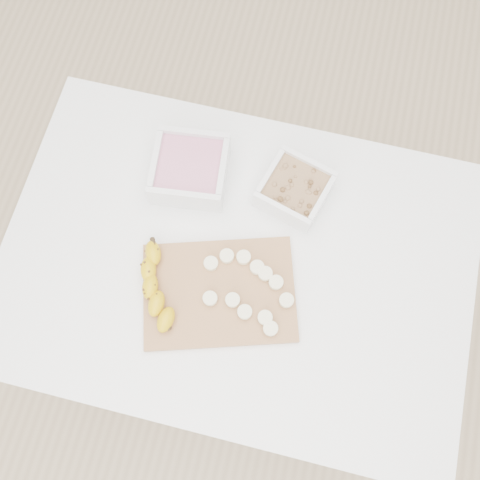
% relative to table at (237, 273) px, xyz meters
% --- Properties ---
extents(ground, '(3.50, 3.50, 0.00)m').
position_rel_table_xyz_m(ground, '(0.00, 0.00, -0.65)').
color(ground, '#C6AD89').
rests_on(ground, ground).
extents(table, '(1.00, 0.70, 0.75)m').
position_rel_table_xyz_m(table, '(0.00, 0.00, 0.00)').
color(table, white).
rests_on(table, ground).
extents(bowl_yogurt, '(0.17, 0.17, 0.07)m').
position_rel_table_xyz_m(bowl_yogurt, '(-0.14, 0.17, 0.13)').
color(bowl_yogurt, white).
rests_on(bowl_yogurt, table).
extents(bowl_granola, '(0.17, 0.17, 0.06)m').
position_rel_table_xyz_m(bowl_granola, '(0.09, 0.18, 0.13)').
color(bowl_granola, white).
rests_on(bowl_granola, table).
extents(cutting_board, '(0.36, 0.30, 0.01)m').
position_rel_table_xyz_m(cutting_board, '(-0.02, -0.07, 0.10)').
color(cutting_board, '#AB7745').
rests_on(cutting_board, table).
extents(banana, '(0.10, 0.19, 0.03)m').
position_rel_table_xyz_m(banana, '(-0.14, -0.10, 0.13)').
color(banana, '#DAAC09').
rests_on(banana, cutting_board).
extents(banana_slices, '(0.20, 0.16, 0.02)m').
position_rel_table_xyz_m(banana_slices, '(0.04, -0.05, 0.12)').
color(banana_slices, '#FBF2C2').
rests_on(banana_slices, cutting_board).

